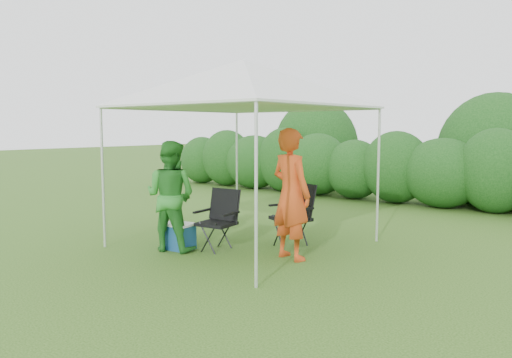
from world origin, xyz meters
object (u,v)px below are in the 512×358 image
Objects in this scene: chair_right at (296,210)px; cooler at (178,236)px; canopy at (244,84)px; woman at (171,196)px; chair_left at (220,215)px; man at (291,194)px.

chair_right is 1.83m from cooler.
canopy is 1.91× the size of woman.
chair_right is at bearing 35.59° from canopy.
chair_left is at bearing -155.21° from woman.
woman is (-0.58, -0.97, -1.65)m from canopy.
canopy is 2.08m from chair_right.
woman is at bearing -110.36° from chair_right.
man reaches higher than chair_right.
chair_right is 1.07× the size of chair_left.
woman is at bearing -119.98° from cooler.
man is 1.81m from woman.
canopy reaches higher than chair_right.
woman is (-1.23, -1.44, 0.27)m from chair_right.
woman is at bearing -121.05° from canopy.
chair_right is at bearing -48.99° from man.
chair_left is at bearing 22.01° from man.
man is at bearing -39.11° from chair_right.
man reaches higher than chair_left.
woman reaches higher than cooler.
canopy reaches higher than woman.
chair_right is at bearing 44.09° from chair_left.
man is at bearing 3.42° from chair_left.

